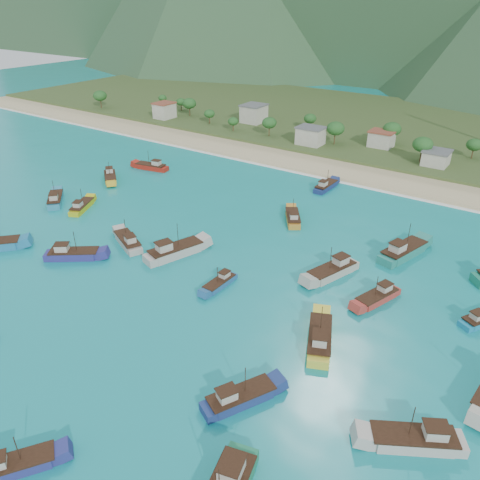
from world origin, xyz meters
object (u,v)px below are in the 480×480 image
Objects in this scene: boat_11 at (175,251)px; boat_14 at (82,207)px; boat_5 at (240,398)px; boat_6 at (220,284)px; boat_32 at (403,252)px; boat_10 at (377,297)px; boat_27 at (110,177)px; boat_3 at (15,466)px; boat_23 at (332,271)px; boat_29 at (293,218)px; boat_26 at (152,167)px; boat_19 at (128,242)px; boat_12 at (73,255)px; boat_20 at (320,339)px; boat_2 at (55,200)px; boat_18 at (326,187)px; boat_30 at (415,440)px.

boat_11 is 1.35× the size of boat_14.
boat_5 is 75.44m from boat_14.
boat_32 is at bearing -127.16° from boat_6.
boat_10 is 87.97m from boat_27.
boat_3 is 61.03m from boat_23.
boat_23 reaches higher than boat_29.
boat_10 is at bearing 105.73° from boat_5.
boat_6 is at bearing -136.10° from boat_26.
boat_14 is at bearing -7.73° from boat_6.
boat_19 reaches higher than boat_6.
boat_29 is 0.73× the size of boat_32.
boat_32 is (85.40, 3.82, 0.28)m from boat_27.
boat_32 reaches higher than boat_14.
boat_12 is 0.91× the size of boat_20.
boat_32 reaches higher than boat_2.
boat_10 is at bearing -119.53° from boat_26.
boat_2 is 0.95× the size of boat_5.
boat_12 is 1.09× the size of boat_14.
boat_2 is at bearing 42.59° from boat_27.
boat_10 is (6.86, 33.44, -0.08)m from boat_5.
boat_6 is 66.33m from boat_27.
boat_29 is (-6.18, 77.13, 0.05)m from boat_3.
boat_3 is 75.27m from boat_14.
boat_19 is 1.11× the size of boat_29.
boat_14 is at bearing -147.47° from boat_32.
boat_6 is at bearing -119.38° from boat_29.
boat_14 is 21.40m from boat_27.
boat_2 is 1.02× the size of boat_18.
boat_2 is 87.43m from boat_32.
boat_23 reaches higher than boat_6.
boat_19 reaches higher than boat_18.
boat_20 reaches higher than boat_5.
boat_5 is 50.85m from boat_19.
boat_5 is at bearing -71.25° from boat_18.
boat_19 is at bearing 30.52° from boat_10.
boat_26 is (2.25, 33.51, -0.01)m from boat_2.
boat_27 is (-83.33, 31.23, -0.12)m from boat_20.
boat_3 is at bearing -83.66° from boat_18.
boat_26 is at bearing 127.05° from boat_20.
boat_11 is at bearing -98.96° from boat_18.
boat_19 is 1.09× the size of boat_27.
boat_32 is at bearing 111.23° from boat_5.
boat_23 is (20.84, -40.94, 0.19)m from boat_18.
boat_20 reaches higher than boat_2.
boat_29 is (-25.23, 37.09, -0.17)m from boat_20.
boat_12 is 0.94× the size of boat_30.
boat_12 is 0.89× the size of boat_23.
boat_12 reaches higher than boat_2.
boat_14 is 0.83× the size of boat_20.
boat_23 is (47.16, 24.50, 0.06)m from boat_12.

